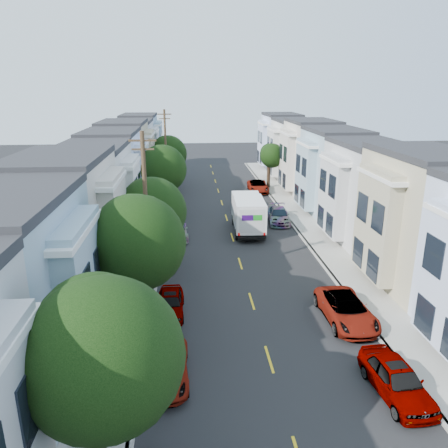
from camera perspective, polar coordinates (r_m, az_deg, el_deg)
name	(u,v)px	position (r m, az deg, el deg)	size (l,w,h in m)	color
ground	(252,301)	(27.23, 3.63, -10.06)	(160.00, 160.00, 0.00)	black
road_slab	(229,227)	(41.02, 0.67, -0.37)	(12.00, 70.00, 0.02)	black
curb_left	(164,228)	(40.91, -7.80, -0.49)	(0.30, 70.00, 0.15)	gray
curb_right	(292,225)	(41.98, 8.92, -0.08)	(0.30, 70.00, 0.15)	gray
sidewalk_left	(150,228)	(41.01, -9.61, -0.53)	(2.60, 70.00, 0.15)	gray
sidewalk_right	(306,224)	(42.30, 10.64, -0.03)	(2.60, 70.00, 0.15)	gray
centerline	(229,227)	(41.03, 0.67, -0.38)	(0.12, 70.00, 0.01)	gold
townhouse_row_left	(109,230)	(41.55, -14.83, -0.75)	(5.00, 70.00, 8.50)	#BEBEBE
townhouse_row_right	(345,224)	(43.46, 15.47, 0.00)	(5.00, 70.00, 8.50)	#BEBEBE
tree_a	(100,358)	(13.46, -15.89, -16.44)	(4.70, 4.70, 7.57)	black
tree_b	(135,243)	(21.37, -11.52, -2.47)	(4.70, 4.70, 7.78)	black
tree_c	(151,212)	(30.11, -9.54, 1.61)	(4.70, 4.70, 6.83)	black
tree_d	(161,169)	(42.85, -8.19, 7.08)	(4.70, 4.70, 7.35)	black
tree_e	(168,154)	(56.49, -7.39, 9.06)	(4.70, 4.70, 6.82)	black
tree_far_r	(271,156)	(56.60, 6.21, 8.81)	(3.10, 3.10, 5.77)	black
utility_pole_near	(146,214)	(27.06, -10.10, 1.28)	(1.60, 0.26, 10.00)	#42301E
utility_pole_far	(166,153)	(52.48, -7.60, 9.18)	(1.60, 0.26, 10.00)	#42301E
fedex_truck	(248,212)	(39.29, 3.15, 1.52)	(2.58, 6.71, 3.22)	silver
lead_sedan	(247,203)	(46.74, 3.03, 2.75)	(2.40, 5.22, 1.45)	black
parked_left_b	(166,368)	(20.63, -7.65, -18.12)	(2.03, 4.39, 1.22)	black
parked_left_c	(170,303)	(25.75, -7.02, -10.22)	(1.55, 4.06, 1.32)	#B1B3CA
parked_left_d	(176,230)	(38.22, -6.30, -0.74)	(1.96, 4.67, 1.40)	#431508
parked_right_a	(397,380)	(20.90, 21.61, -18.37)	(1.77, 4.61, 1.50)	slate
parked_right_b	(346,310)	(25.66, 15.66, -10.74)	(2.38, 5.16, 1.43)	silver
parked_right_c	(279,215)	(42.52, 7.14, 1.11)	(1.96, 4.67, 1.40)	black
parked_right_d	(258,186)	(54.80, 4.45, 4.91)	(2.38, 5.15, 1.43)	black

